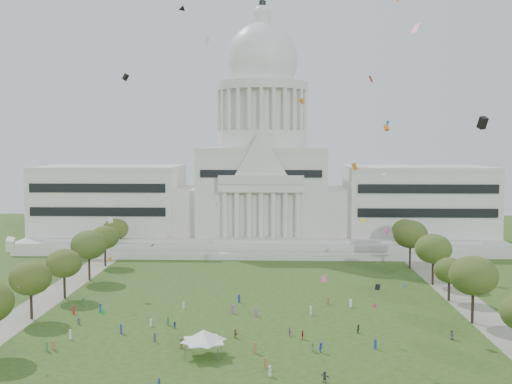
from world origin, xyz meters
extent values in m
plane|color=#2E4C18|center=(0.00, 0.00, 0.00)|extent=(400.00, 400.00, 0.00)
cube|color=beige|center=(0.00, 115.00, 2.00)|extent=(160.00, 60.00, 4.00)
cube|color=beige|center=(0.00, 82.00, 1.00)|extent=(130.00, 3.00, 2.00)
cube|color=beige|center=(0.00, 90.00, 2.50)|extent=(140.00, 3.00, 5.00)
cube|color=silver|center=(-55.00, 114.00, 15.00)|extent=(50.00, 34.00, 22.00)
cube|color=silver|center=(55.00, 114.00, 15.00)|extent=(50.00, 34.00, 22.00)
cube|color=silver|center=(-27.00, 112.00, 12.00)|extent=(12.00, 26.00, 16.00)
cube|color=silver|center=(27.00, 112.00, 12.00)|extent=(12.00, 26.00, 16.00)
cube|color=silver|center=(0.00, 114.00, 18.00)|extent=(44.00, 38.00, 28.00)
cube|color=silver|center=(0.00, 94.00, 21.20)|extent=(28.00, 3.00, 2.40)
cube|color=black|center=(-55.00, 96.80, 17.00)|extent=(46.00, 0.40, 11.00)
cube|color=black|center=(55.00, 96.80, 17.00)|extent=(46.00, 0.40, 11.00)
cylinder|color=silver|center=(0.00, 114.00, 37.40)|extent=(32.00, 32.00, 6.00)
cylinder|color=silver|center=(0.00, 114.00, 47.40)|extent=(28.00, 28.00, 14.00)
cylinder|color=beige|center=(0.00, 114.00, 55.90)|extent=(32.40, 32.40, 3.00)
cylinder|color=silver|center=(0.00, 114.00, 61.40)|extent=(22.00, 22.00, 8.00)
ellipsoid|color=silver|center=(0.00, 114.00, 65.40)|extent=(25.00, 25.00, 26.20)
cylinder|color=silver|center=(0.00, 114.00, 78.90)|extent=(6.00, 6.00, 5.00)
ellipsoid|color=silver|center=(0.00, 114.00, 81.90)|extent=(6.40, 6.40, 5.12)
cylinder|color=black|center=(0.00, 114.00, 84.90)|extent=(2.40, 2.40, 2.00)
cube|color=gray|center=(-48.00, 30.00, 0.02)|extent=(8.00, 160.00, 0.04)
cube|color=gray|center=(48.00, 30.00, 0.02)|extent=(8.00, 160.00, 0.04)
cylinder|color=black|center=(-45.04, 17.30, 2.73)|extent=(0.56, 0.56, 5.47)
ellipsoid|color=#364915|center=(-45.04, 17.30, 8.53)|extent=(8.42, 8.42, 6.89)
cylinder|color=black|center=(44.17, 17.44, 3.10)|extent=(0.56, 0.56, 6.20)
ellipsoid|color=#354C19|center=(44.17, 17.44, 9.68)|extent=(9.55, 9.55, 7.82)
cylinder|color=black|center=(-44.09, 33.92, 2.64)|extent=(0.56, 0.56, 5.27)
ellipsoid|color=#384919|center=(-44.09, 33.92, 8.23)|extent=(8.12, 8.12, 6.65)
cylinder|color=black|center=(44.40, 34.48, 2.28)|extent=(0.56, 0.56, 4.56)
ellipsoid|color=#2F4715|center=(44.40, 34.48, 7.11)|extent=(7.01, 7.01, 5.74)
cylinder|color=black|center=(-44.08, 52.42, 3.02)|extent=(0.56, 0.56, 6.03)
ellipsoid|color=#354B1C|center=(-44.08, 52.42, 9.41)|extent=(9.29, 9.29, 7.60)
cylinder|color=black|center=(44.76, 50.04, 2.98)|extent=(0.56, 0.56, 5.97)
ellipsoid|color=#344F18|center=(44.76, 50.04, 9.31)|extent=(9.19, 9.19, 7.52)
cylinder|color=black|center=(-45.22, 71.01, 2.70)|extent=(0.56, 0.56, 5.41)
ellipsoid|color=#344718|center=(-45.22, 71.01, 8.44)|extent=(8.33, 8.33, 6.81)
cylinder|color=black|center=(43.49, 70.19, 3.19)|extent=(0.56, 0.56, 6.37)
ellipsoid|color=#3A4C1B|center=(43.49, 70.19, 9.94)|extent=(9.82, 9.82, 8.03)
cylinder|color=black|center=(-46.87, 89.14, 2.66)|extent=(0.56, 0.56, 5.32)
ellipsoid|color=#3B4F16|center=(-46.87, 89.14, 8.29)|extent=(8.19, 8.19, 6.70)
cylinder|color=black|center=(45.96, 88.13, 2.73)|extent=(0.56, 0.56, 5.47)
ellipsoid|color=#3E501A|center=(45.96, 88.13, 8.53)|extent=(8.42, 8.42, 6.89)
cylinder|color=#4C4C4C|center=(-10.07, -5.27, 1.22)|extent=(0.12, 0.12, 2.44)
cylinder|color=#4C4C4C|center=(-4.61, -5.27, 1.22)|extent=(0.12, 0.12, 2.44)
cylinder|color=#4C4C4C|center=(-10.07, 0.19, 1.22)|extent=(0.12, 0.12, 2.44)
cylinder|color=#4C4C4C|center=(-4.61, 0.19, 1.22)|extent=(0.12, 0.12, 2.44)
cube|color=white|center=(-7.34, -2.54, 2.53)|extent=(7.36, 7.36, 0.19)
pyramid|color=white|center=(-7.34, -2.54, 3.60)|extent=(10.31, 10.31, 1.95)
imported|color=#4C4C51|center=(37.15, 7.11, 0.95)|extent=(0.95, 1.10, 1.90)
imported|color=#26262B|center=(20.61, 10.41, 0.84)|extent=(0.88, 0.95, 1.67)
imported|color=#33723F|center=(11.21, 0.00, 0.80)|extent=(0.53, 1.03, 1.59)
imported|color=#B21E1E|center=(9.80, 6.34, 0.87)|extent=(0.57, 1.03, 1.75)
imported|color=olive|center=(-2.53, 6.76, 0.84)|extent=(1.36, 1.63, 1.67)
imported|color=silver|center=(3.98, -11.35, 0.89)|extent=(0.77, 0.99, 1.79)
imported|color=navy|center=(-12.17, -16.64, 0.85)|extent=(0.75, 0.76, 1.70)
imported|color=navy|center=(-14.69, 12.10, 0.71)|extent=(0.82, 0.75, 1.43)
imported|color=navy|center=(12.66, -0.46, 0.90)|extent=(1.19, 1.30, 1.81)
imported|color=#994C8C|center=(7.53, 8.20, 0.78)|extent=(0.75, 1.02, 1.56)
imported|color=#4C4C51|center=(12.27, -13.40, 0.89)|extent=(1.70, 1.52, 1.77)
cube|color=olive|center=(-33.81, -0.58, 0.83)|extent=(0.52, 0.45, 1.66)
cube|color=olive|center=(3.26, -8.04, 0.86)|extent=(0.48, 0.54, 1.73)
cube|color=silver|center=(21.35, 28.47, 0.90)|extent=(0.53, 0.40, 1.80)
cube|color=navy|center=(-24.34, 8.67, 0.92)|extent=(0.38, 0.53, 1.83)
cube|color=#33723F|center=(-37.49, 27.20, 0.88)|extent=(0.50, 0.55, 1.77)
cube|color=#33723F|center=(-34.71, -1.31, 0.89)|extent=(0.43, 0.54, 1.77)
cube|color=silver|center=(-15.17, 25.96, 0.78)|extent=(0.48, 0.47, 1.57)
cube|color=#B21E1E|center=(-37.62, 21.03, 0.92)|extent=(0.54, 0.57, 1.83)
cube|color=olive|center=(-11.72, 0.93, 0.94)|extent=(0.48, 0.58, 1.89)
cube|color=olive|center=(16.65, 30.25, 0.85)|extent=(0.53, 0.51, 1.71)
cube|color=silver|center=(12.22, 22.08, 0.93)|extent=(0.42, 0.55, 1.87)
cube|color=navy|center=(22.30, 1.65, 0.85)|extent=(0.40, 0.51, 1.70)
cube|color=#994C8C|center=(-4.16, 22.68, 0.93)|extent=(0.57, 0.57, 1.87)
cube|color=#4C4C51|center=(-16.94, 4.00, 0.88)|extent=(0.53, 0.54, 1.77)
cube|color=olive|center=(1.35, -1.23, 0.95)|extent=(0.55, 0.38, 1.91)
cube|color=silver|center=(-19.66, 13.43, 0.75)|extent=(0.36, 0.45, 1.49)
cube|color=#994C8C|center=(0.79, 20.77, 0.82)|extent=(0.43, 0.51, 1.63)
cube|color=navy|center=(-3.36, 31.28, 0.95)|extent=(0.53, 0.59, 1.90)
cube|color=#33723F|center=(-16.45, 14.25, 0.81)|extent=(0.34, 0.47, 1.62)
cube|color=silver|center=(-32.83, 5.09, 0.90)|extent=(0.51, 0.56, 1.80)
cube|color=#4C4C51|center=(-34.20, 14.00, 0.72)|extent=(0.44, 0.34, 1.45)
cube|color=navy|center=(-32.39, 22.61, 0.94)|extent=(0.36, 0.52, 1.88)
camera|label=1|loc=(4.79, -100.94, 35.81)|focal=42.00mm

